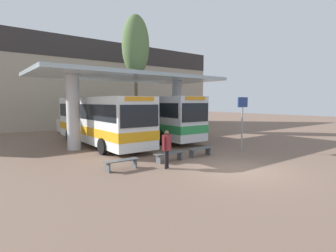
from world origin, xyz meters
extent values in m
plane|color=#755B4C|center=(0.00, 0.00, 0.00)|extent=(100.00, 100.00, 0.00)
cube|color=tan|center=(0.00, 22.65, 5.13)|extent=(40.00, 0.50, 10.26)
cube|color=#332D2D|center=(0.00, 22.65, 9.06)|extent=(40.00, 0.58, 2.40)
cylinder|color=silver|center=(-4.29, 9.69, 2.38)|extent=(0.84, 0.84, 4.75)
cylinder|color=silver|center=(4.29, 9.69, 2.38)|extent=(0.84, 0.84, 4.75)
cube|color=#9EB2BC|center=(0.00, 9.69, 4.87)|extent=(13.58, 6.25, 0.24)
cube|color=white|center=(-2.21, 10.38, 1.84)|extent=(2.61, 10.88, 3.06)
cube|color=black|center=(-2.21, 10.38, 2.43)|extent=(2.65, 10.45, 0.98)
cube|color=orange|center=(-2.21, 10.38, 1.15)|extent=(2.65, 10.92, 0.55)
cube|color=black|center=(-2.22, 4.91, 2.30)|extent=(2.38, 0.07, 1.23)
cube|color=orange|center=(-2.22, 4.91, 3.23)|extent=(1.81, 0.05, 0.22)
cylinder|color=black|center=(-3.51, 7.01, 0.48)|extent=(0.28, 0.96, 0.96)
cylinder|color=black|center=(-0.92, 7.00, 0.48)|extent=(0.28, 0.96, 0.96)
cylinder|color=black|center=(-3.49, 13.37, 0.48)|extent=(0.28, 0.96, 0.96)
cylinder|color=black|center=(-0.91, 13.36, 0.48)|extent=(0.28, 0.96, 0.96)
cube|color=silver|center=(2.39, 11.43, 1.90)|extent=(2.60, 12.04, 3.09)
cube|color=black|center=(2.39, 11.43, 2.49)|extent=(2.63, 11.56, 0.99)
cube|color=#2D934C|center=(2.39, 11.43, 1.20)|extent=(2.64, 12.08, 0.56)
cube|color=black|center=(2.34, 5.39, 2.36)|extent=(2.29, 0.08, 1.24)
cube|color=orange|center=(2.34, 5.39, 3.30)|extent=(1.74, 0.07, 0.22)
cylinder|color=black|center=(1.11, 7.71, 0.55)|extent=(0.29, 1.10, 1.09)
cylinder|color=black|center=(3.60, 7.69, 0.55)|extent=(0.29, 1.10, 1.09)
cylinder|color=black|center=(1.18, 14.74, 0.55)|extent=(0.29, 1.10, 1.09)
cylinder|color=black|center=(3.67, 14.72, 0.55)|extent=(0.29, 1.10, 1.09)
cube|color=#4C5156|center=(0.69, 3.23, 0.44)|extent=(1.60, 0.44, 0.04)
cube|color=#4C5156|center=(0.05, 3.23, 0.21)|extent=(0.07, 0.37, 0.42)
cube|color=#4C5156|center=(1.33, 3.23, 0.21)|extent=(0.07, 0.37, 0.42)
cube|color=#4C5156|center=(-4.24, 3.23, 0.44)|extent=(1.65, 0.44, 0.04)
cube|color=#4C5156|center=(-4.90, 3.23, 0.21)|extent=(0.07, 0.37, 0.42)
cube|color=#4C5156|center=(-3.58, 3.23, 0.21)|extent=(0.07, 0.37, 0.42)
cube|color=#4C5156|center=(-1.51, 3.23, 0.44)|extent=(1.71, 0.44, 0.04)
cube|color=#4C5156|center=(-2.19, 3.23, 0.21)|extent=(0.07, 0.37, 0.42)
cube|color=#4C5156|center=(-0.82, 3.23, 0.21)|extent=(0.07, 0.37, 0.42)
cylinder|color=gray|center=(3.60, 2.60, 1.37)|extent=(0.09, 0.09, 2.74)
cube|color=navy|center=(3.60, 2.60, 3.04)|extent=(0.90, 0.06, 0.60)
cylinder|color=black|center=(-2.55, 2.14, 0.43)|extent=(0.17, 0.17, 0.86)
cylinder|color=black|center=(-2.41, 2.22, 0.43)|extent=(0.17, 0.17, 0.86)
cube|color=maroon|center=(-2.48, 2.18, 1.22)|extent=(0.53, 0.45, 0.72)
sphere|color=#89664C|center=(-2.48, 2.18, 1.67)|extent=(0.20, 0.20, 0.20)
cylinder|color=maroon|center=(-2.72, 2.05, 1.22)|extent=(0.13, 0.13, 0.61)
cylinder|color=maroon|center=(-2.23, 2.32, 1.22)|extent=(0.13, 0.13, 0.61)
cylinder|color=brown|center=(4.36, 16.50, 3.56)|extent=(0.34, 0.34, 7.12)
ellipsoid|color=#516B3D|center=(4.36, 16.50, 8.82)|extent=(2.80, 2.80, 6.15)
cube|color=silver|center=(-0.79, 18.37, 0.81)|extent=(4.38, 2.07, 1.15)
cube|color=#1E2328|center=(-0.79, 18.37, 1.73)|extent=(2.45, 1.81, 0.68)
cylinder|color=black|center=(0.59, 19.20, 0.34)|extent=(0.69, 0.26, 0.68)
cylinder|color=black|center=(0.48, 17.38, 0.34)|extent=(0.69, 0.26, 0.68)
cylinder|color=black|center=(-2.06, 19.36, 0.34)|extent=(0.69, 0.26, 0.68)
cylinder|color=black|center=(-2.17, 17.53, 0.34)|extent=(0.69, 0.26, 0.68)
camera|label=1|loc=(-9.62, -7.27, 3.08)|focal=28.00mm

